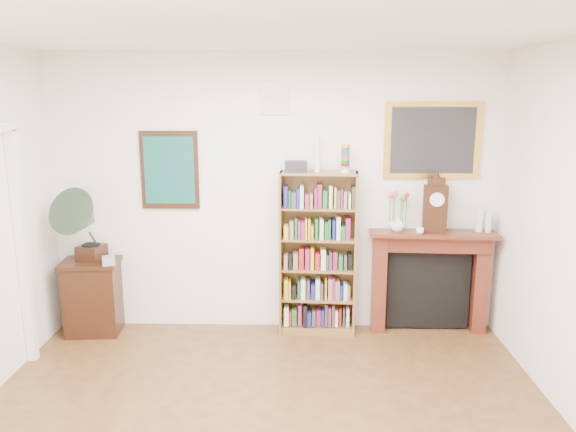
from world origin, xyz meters
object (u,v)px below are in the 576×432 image
Objects in this scene: side_cabinet at (93,297)px; bottle_left at (479,220)px; mantel_clock at (435,206)px; fireplace at (429,273)px; gramophone at (84,220)px; teacup at (420,231)px; bottle_right at (489,222)px; flower_vase at (397,223)px; cd_stack at (109,261)px; bookshelf at (318,245)px.

bottle_left is (3.88, 0.10, 0.80)m from side_cabinet.
fireplace is at bearing 103.06° from mantel_clock.
gramophone is 9.92× the size of teacup.
bottle_right is at bearing -1.97° from fireplace.
bottle_left is at bearing -0.34° from fireplace.
side_cabinet is 0.60× the size of fireplace.
gramophone reaches higher than flower_vase.
bottle_left is at bearing 10.44° from teacup.
cd_stack reaches higher than side_cabinet.
cd_stack is 0.77× the size of flower_vase.
fireplace is 0.63m from flower_vase.
side_cabinet is 0.99× the size of gramophone.
side_cabinet is 3.82× the size of bottle_right.
teacup is at bearing 2.03° from cd_stack.
side_cabinet is at bearing -174.57° from fireplace.
gramophone is at bearing -176.76° from flower_vase.
teacup is at bearing -133.30° from fireplace.
teacup is (3.27, 0.06, -0.11)m from gramophone.
bottle_left reaches higher than side_cabinet.
fireplace is 1.65× the size of gramophone.
bottle_left reaches higher than fireplace.
teacup is at bearing -143.80° from mantel_clock.
fireplace is at bearing 17.35° from gramophone.
fireplace is 0.77m from bottle_right.
bottle_left is (3.88, 0.17, -0.02)m from gramophone.
bottle_left is at bearing 5.27° from bookshelf.
fireplace is 3.20m from cd_stack.
mantel_clock is (3.42, 0.13, 0.12)m from gramophone.
mantel_clock is at bearing 16.26° from gramophone.
flower_vase is 2.01× the size of teacup.
bookshelf is at bearing -179.56° from bottle_right.
bookshelf is at bearing -177.27° from flower_vase.
gramophone is at bearing -177.85° from bottle_right.
bottle_right is (3.96, 0.08, 0.78)m from side_cabinet.
flower_vase is 0.81m from bottle_left.
side_cabinet is at bearing -169.01° from mantel_clock.
bottle_left is (0.45, 0.04, -0.14)m from mantel_clock.
bottle_right is (1.68, 0.01, 0.24)m from bookshelf.
mantel_clock is 2.70× the size of bottle_right.
bottle_left reaches higher than teacup.
gramophone is at bearing -95.54° from side_cabinet.
teacup reaches higher than cd_stack.
mantel_clock is 0.40m from flower_vase.
side_cabinet is 4.91× the size of flower_vase.
side_cabinet is 3.96m from bottle_left.
fireplace is 5.29× the size of bottle_left.
mantel_clock is 0.29m from teacup.
side_cabinet is at bearing 103.28° from gramophone.
bottle_left is (0.61, 0.11, 0.09)m from teacup.
flower_vase is at bearing 6.79° from bookshelf.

